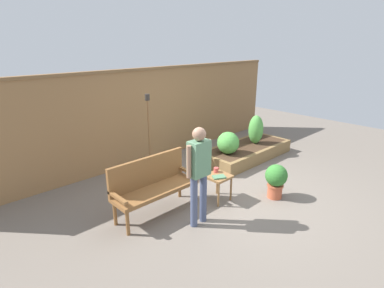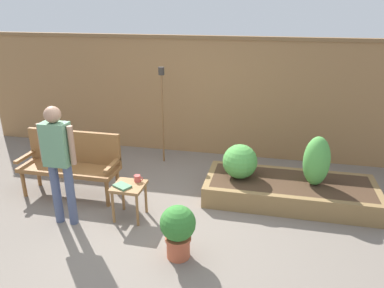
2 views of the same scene
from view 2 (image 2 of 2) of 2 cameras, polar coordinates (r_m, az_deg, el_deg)
ground_plane at (r=4.88m, az=-6.40°, el=-12.29°), size 14.00×14.00×0.00m
fence_back at (r=6.78m, az=0.29°, el=7.52°), size 8.40×0.14×2.16m
garden_bench at (r=5.65m, az=-18.22°, el=-2.22°), size 1.44×0.48×0.94m
side_table at (r=4.87m, az=-9.76°, el=-7.16°), size 0.40×0.40×0.48m
cup_on_table at (r=4.88m, az=-8.46°, el=-5.32°), size 0.12×0.09×0.09m
book_on_table at (r=4.79m, az=-10.80°, el=-6.44°), size 0.26×0.23×0.03m
potted_boxwood at (r=4.12m, az=-2.20°, el=-12.99°), size 0.40×0.40×0.64m
raised_planter_bed at (r=5.50m, az=14.92°, el=-7.05°), size 2.40×1.00×0.30m
shrub_near_bench at (r=5.31m, az=7.47°, el=-2.71°), size 0.50×0.50×0.50m
shrub_far_corner at (r=5.30m, az=18.80°, el=-2.54°), size 0.36×0.36×0.71m
tiki_torch at (r=6.30m, az=-4.67°, el=7.06°), size 0.10×0.10×1.69m
person_by_bench at (r=4.75m, az=-20.08°, el=-1.78°), size 0.47×0.20×1.56m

